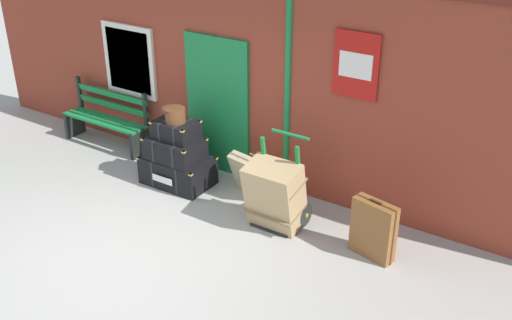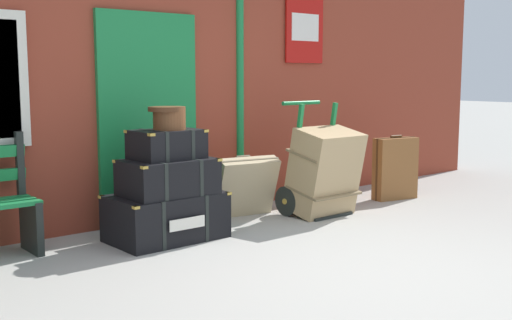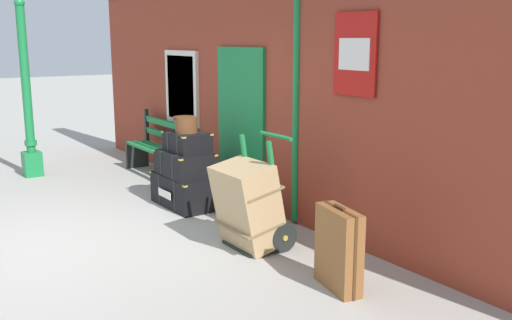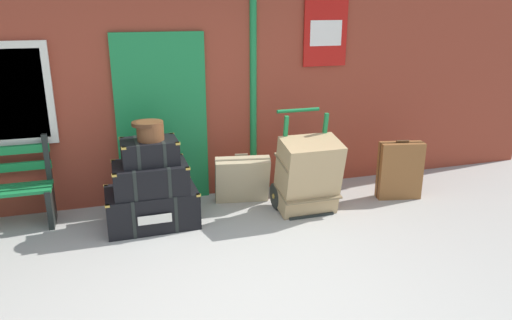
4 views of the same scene
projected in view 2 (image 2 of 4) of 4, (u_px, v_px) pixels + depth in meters
The scene contains 10 objects.
ground_plane at pixel (355, 271), 4.85m from camera, with size 60.00×60.00×0.00m, color #A3A099.
brick_facade at pixel (168, 64), 6.60m from camera, with size 10.40×0.35×3.20m.
steamer_trunk_base at pixel (166, 217), 5.75m from camera, with size 1.02×0.69×0.43m.
steamer_trunk_middle at pixel (168, 177), 5.68m from camera, with size 0.81×0.56×0.33m.
steamer_trunk_top at pixel (167, 144), 5.67m from camera, with size 0.62×0.46×0.27m.
round_hatbox at pixel (169, 117), 5.63m from camera, with size 0.34×0.31×0.21m.
porters_trolley at pixel (313, 188), 6.85m from camera, with size 0.71×0.56×1.21m.
large_brown_trunk at pixel (324, 172), 6.69m from camera, with size 0.70×0.60×0.95m.
suitcase_cream at pixel (395, 169), 7.62m from camera, with size 0.58×0.30×0.78m.
suitcase_oxblood at pixel (245, 187), 6.67m from camera, with size 0.72×0.47×0.65m.
Camera 2 is at (-3.59, -3.12, 1.48)m, focal length 44.51 mm.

